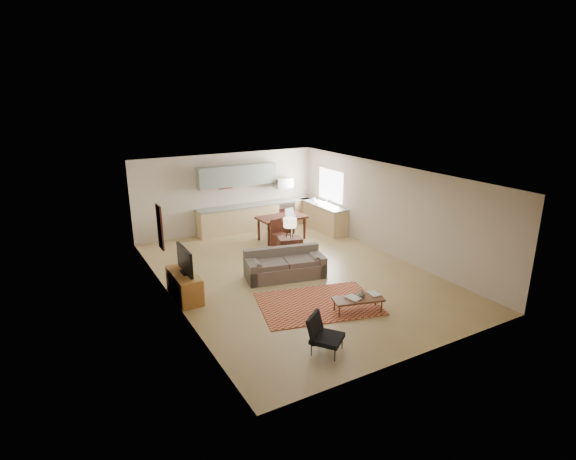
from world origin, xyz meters
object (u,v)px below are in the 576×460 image
sofa (285,264)px  coffee_table (358,305)px  armchair (327,335)px  dining_table (282,228)px  console_table (290,250)px  tv_credenza (184,285)px

sofa → coffee_table: 2.54m
sofa → armchair: (-1.03, -3.47, -0.01)m
armchair → dining_table: (2.46, 6.27, 0.03)m
console_table → dining_table: size_ratio=0.48×
coffee_table → console_table: size_ratio=1.50×
tv_credenza → console_table: bearing=12.3°
dining_table → tv_credenza: bearing=-149.0°
sofa → console_table: 1.05m
sofa → tv_credenza: sofa is taller
console_table → tv_credenza: bearing=-152.5°
armchair → console_table: 4.62m
coffee_table → console_table: (0.16, 3.32, 0.21)m
sofa → dining_table: (1.43, 2.79, 0.02)m
tv_credenza → coffee_table: bearing=-39.9°
sofa → coffee_table: sofa is taller
armchair → console_table: (1.66, 4.31, 0.01)m
sofa → tv_credenza: size_ratio=1.59×
coffee_table → tv_credenza: 4.07m
armchair → console_table: size_ratio=0.97×
coffee_table → console_table: console_table is taller
coffee_table → armchair: armchair is taller
sofa → armchair: size_ratio=2.95×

